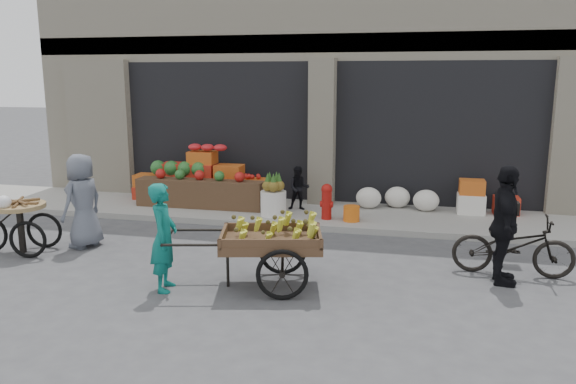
% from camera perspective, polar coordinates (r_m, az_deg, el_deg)
% --- Properties ---
extents(ground, '(80.00, 80.00, 0.00)m').
position_cam_1_polar(ground, '(7.97, -2.77, -9.65)').
color(ground, '#424244').
rests_on(ground, ground).
extents(sidewalk, '(18.00, 2.20, 0.12)m').
position_cam_1_polar(sidewalk, '(11.77, 2.67, -2.29)').
color(sidewalk, gray).
rests_on(sidewalk, ground).
extents(building, '(14.00, 6.45, 7.00)m').
position_cam_1_polar(building, '(15.32, 5.53, 13.39)').
color(building, beige).
rests_on(building, ground).
extents(fruit_display, '(3.10, 1.12, 1.24)m').
position_cam_1_polar(fruit_display, '(12.57, -8.27, 1.36)').
color(fruit_display, '#B42A19').
rests_on(fruit_display, sidewalk).
extents(pineapple_bin, '(0.52, 0.52, 0.50)m').
position_cam_1_polar(pineapple_bin, '(11.38, -1.49, -1.16)').
color(pineapple_bin, silver).
rests_on(pineapple_bin, sidewalk).
extents(fire_hydrant, '(0.22, 0.22, 0.71)m').
position_cam_1_polar(fire_hydrant, '(11.08, 3.95, -0.82)').
color(fire_hydrant, '#A5140F').
rests_on(fire_hydrant, sidewalk).
extents(orange_bucket, '(0.32, 0.32, 0.30)m').
position_cam_1_polar(orange_bucket, '(11.02, 6.46, -2.19)').
color(orange_bucket, orange).
rests_on(orange_bucket, sidewalk).
extents(right_bay_goods, '(3.35, 0.60, 0.70)m').
position_cam_1_polar(right_bay_goods, '(12.11, 15.47, -0.61)').
color(right_bay_goods, silver).
rests_on(right_bay_goods, sidewalk).
extents(seated_person, '(0.51, 0.43, 0.93)m').
position_cam_1_polar(seated_person, '(11.81, 1.11, 0.39)').
color(seated_person, black).
rests_on(seated_person, sidewalk).
extents(banana_cart, '(2.50, 1.45, 0.99)m').
position_cam_1_polar(banana_cart, '(7.77, -2.09, -4.62)').
color(banana_cart, '#523724').
rests_on(banana_cart, ground).
extents(vendor_woman, '(0.47, 0.61, 1.50)m').
position_cam_1_polar(vendor_woman, '(7.84, -12.52, -4.50)').
color(vendor_woman, '#0D685E').
rests_on(vendor_woman, ground).
extents(tricycle_cart, '(1.46, 0.98, 0.95)m').
position_cam_1_polar(tricycle_cart, '(10.31, -25.60, -2.56)').
color(tricycle_cart, '#9E7F51').
rests_on(tricycle_cart, ground).
extents(vendor_grey, '(0.69, 0.89, 1.62)m').
position_cam_1_polar(vendor_grey, '(10.20, -20.14, -0.85)').
color(vendor_grey, slate).
rests_on(vendor_grey, ground).
extents(bicycle, '(1.74, 0.66, 0.90)m').
position_cam_1_polar(bicycle, '(8.93, 21.88, -5.08)').
color(bicycle, black).
rests_on(bicycle, ground).
extents(cyclist, '(0.45, 1.01, 1.70)m').
position_cam_1_polar(cyclist, '(8.41, 21.14, -3.18)').
color(cyclist, black).
rests_on(cyclist, ground).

